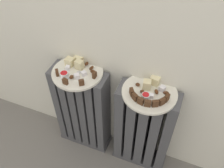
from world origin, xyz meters
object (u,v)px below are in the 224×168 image
radiator_left (83,111)px  fork (76,74)px  radiator_right (143,130)px  plate_right (149,93)px  plate_left (77,72)px  jam_bowl_left (64,74)px  jam_bowl_right (146,96)px

radiator_left → fork: fork is taller
radiator_right → fork: (-0.38, -0.02, 0.32)m
radiator_right → plate_right: plate_right is taller
radiator_right → plate_left: 0.49m
radiator_right → radiator_left: bearing=180.0°
radiator_right → jam_bowl_left: size_ratio=14.39×
radiator_right → plate_left: size_ratio=2.32×
plate_right → radiator_right: bearing=90.0°
radiator_left → plate_left: (0.00, -0.00, 0.31)m
plate_left → radiator_left: bearing=90.0°
jam_bowl_right → radiator_left: bearing=173.0°
fork → radiator_right: bearing=3.6°
radiator_left → jam_bowl_right: jam_bowl_right is taller
radiator_left → plate_right: (0.38, -0.00, 0.31)m
plate_left → jam_bowl_right: size_ratio=6.92×
radiator_right → jam_bowl_right: (-0.01, -0.05, 0.33)m
jam_bowl_left → jam_bowl_right: 0.42m
jam_bowl_left → fork: bearing=30.7°
plate_right → fork: fork is taller
plate_left → fork: bearing=-85.1°
radiator_right → plate_left: (-0.38, -0.00, 0.31)m
radiator_right → jam_bowl_left: jam_bowl_left is taller
jam_bowl_left → jam_bowl_right: jam_bowl_right is taller
radiator_right → jam_bowl_left: (-0.42, -0.05, 0.33)m
radiator_left → jam_bowl_left: bearing=-131.2°
radiator_left → plate_right: bearing=-0.0°
radiator_right → jam_bowl_right: 0.34m
radiator_left → radiator_right: (0.38, 0.00, -0.00)m
fork → plate_left: bearing=94.9°
jam_bowl_left → plate_right: bearing=7.0°
jam_bowl_left → fork: 0.06m
radiator_left → fork: bearing=-85.1°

